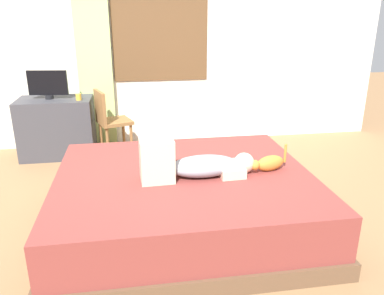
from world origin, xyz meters
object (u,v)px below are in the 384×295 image
desk (57,127)px  cat (268,163)px  tv_monitor (48,84)px  chair_by_desk (109,119)px  person_lying (192,164)px  cup (79,97)px  bed (184,200)px

desk → cat: bearing=-44.9°
tv_monitor → chair_by_desk: 0.85m
person_lying → chair_by_desk: chair_by_desk is taller
person_lying → tv_monitor: 2.55m
person_lying → chair_by_desk: (-0.74, 1.88, -0.10)m
chair_by_desk → person_lying: bearing=-68.4°
cup → tv_monitor: bearing=160.1°
bed → tv_monitor: size_ratio=4.48×
tv_monitor → chair_by_desk: (0.71, -0.19, -0.41)m
tv_monitor → cup: (0.37, -0.13, -0.14)m
bed → person_lying: (0.06, -0.08, 0.36)m
bed → tv_monitor: (-1.40, 1.99, 0.68)m
desk → tv_monitor: size_ratio=1.88×
bed → cup: size_ratio=27.04×
cat → cup: size_ratio=4.39×
bed → person_lying: size_ratio=2.29×
cat → desk: bearing=135.1°
chair_by_desk → cup: bearing=170.2°
tv_monitor → cup: bearing=-19.9°
tv_monitor → cat: bearing=-44.2°
bed → chair_by_desk: (-0.69, 1.79, 0.27)m
cat → tv_monitor: bearing=135.8°
bed → cat: cat is taller
desk → bed: bearing=-55.8°
tv_monitor → person_lying: bearing=-54.9°
tv_monitor → cup: size_ratio=6.03×
person_lying → chair_by_desk: 2.02m
cup → desk: bearing=157.1°
person_lying → cat: size_ratio=2.69×
person_lying → cup: (-1.09, 1.94, 0.18)m
bed → chair_by_desk: bearing=110.9°
tv_monitor → cup: tv_monitor is taller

